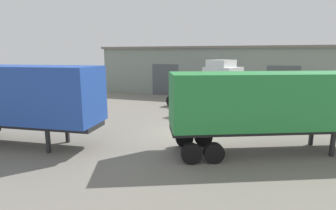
% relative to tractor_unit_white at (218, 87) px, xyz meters
% --- Properties ---
extents(ground_plane, '(60.00, 60.00, 0.00)m').
position_rel_tractor_unit_white_xyz_m(ground_plane, '(-0.72, -7.09, -2.02)').
color(ground_plane, slate).
extents(warehouse_building, '(29.14, 8.79, 5.61)m').
position_rel_tractor_unit_white_xyz_m(warehouse_building, '(-0.72, 11.05, 0.79)').
color(warehouse_building, gray).
rests_on(warehouse_building, ground_plane).
extents(tractor_unit_white, '(6.80, 4.77, 4.28)m').
position_rel_tractor_unit_white_xyz_m(tractor_unit_white, '(0.00, 0.00, 0.00)').
color(tractor_unit_white, silver).
rests_on(tractor_unit_white, ground_plane).
extents(container_trailer_green, '(9.93, 6.11, 3.89)m').
position_rel_tractor_unit_white_xyz_m(container_trailer_green, '(3.72, -8.76, 0.48)').
color(container_trailer_green, '#28843D').
rests_on(container_trailer_green, ground_plane).
extents(container_trailer_orange, '(9.43, 3.48, 4.16)m').
position_rel_tractor_unit_white_xyz_m(container_trailer_orange, '(-8.99, -11.73, 0.61)').
color(container_trailer_orange, '#2347A3').
rests_on(container_trailer_orange, ground_plane).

